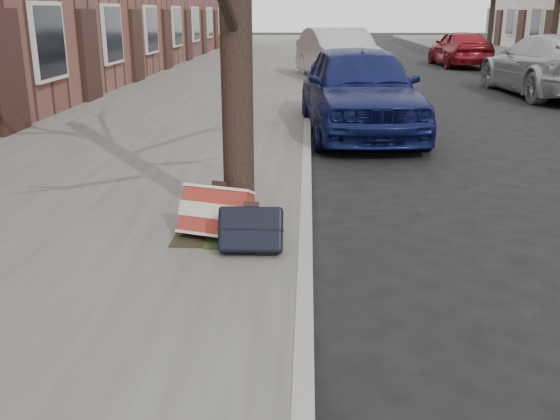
{
  "coord_description": "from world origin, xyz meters",
  "views": [
    {
      "loc": [
        -1.25,
        -4.17,
        2.06
      ],
      "look_at": [
        -1.47,
        0.8,
        0.47
      ],
      "focal_mm": 40.0,
      "sensor_mm": 36.0,
      "label": 1
    }
  ],
  "objects_px": {
    "suitcase_navy": "(251,229)",
    "car_near_front": "(359,89)",
    "car_near_mid": "(339,55)",
    "suitcase_red": "(216,213)"
  },
  "relations": [
    {
      "from": "suitcase_red",
      "to": "car_near_front",
      "type": "distance_m",
      "value": 5.94
    },
    {
      "from": "car_near_front",
      "to": "car_near_mid",
      "type": "height_order",
      "value": "car_near_mid"
    },
    {
      "from": "car_near_front",
      "to": "car_near_mid",
      "type": "xyz_separation_m",
      "value": [
        0.03,
        8.33,
        0.02
      ]
    },
    {
      "from": "car_near_front",
      "to": "suitcase_red",
      "type": "bearing_deg",
      "value": -110.85
    },
    {
      "from": "suitcase_navy",
      "to": "car_near_mid",
      "type": "xyz_separation_m",
      "value": [
        1.36,
        14.36,
        0.46
      ]
    },
    {
      "from": "suitcase_navy",
      "to": "suitcase_red",
      "type": "bearing_deg",
      "value": 134.63
    },
    {
      "from": "suitcase_navy",
      "to": "car_near_front",
      "type": "xyz_separation_m",
      "value": [
        1.34,
        6.03,
        0.44
      ]
    },
    {
      "from": "car_near_mid",
      "to": "suitcase_red",
      "type": "bearing_deg",
      "value": -109.93
    },
    {
      "from": "suitcase_red",
      "to": "car_near_mid",
      "type": "height_order",
      "value": "car_near_mid"
    },
    {
      "from": "suitcase_red",
      "to": "suitcase_navy",
      "type": "height_order",
      "value": "suitcase_red"
    }
  ]
}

